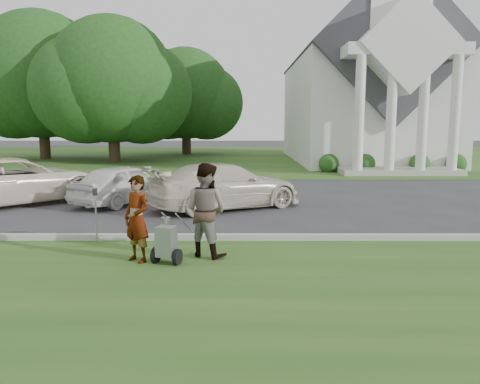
{
  "coord_description": "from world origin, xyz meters",
  "views": [
    {
      "loc": [
        0.67,
        -9.97,
        2.71
      ],
      "look_at": [
        0.65,
        0.0,
        1.22
      ],
      "focal_mm": 35.0,
      "sensor_mm": 36.0,
      "label": 1
    }
  ],
  "objects_px": {
    "tree_far": "(41,81)",
    "car_b": "(125,184)",
    "tree_left": "(112,86)",
    "parking_meter_near": "(96,208)",
    "car_a": "(17,181)",
    "church": "(362,75)",
    "person_right": "(206,211)",
    "striping_cart": "(167,242)",
    "tree_back": "(186,98)",
    "car_c": "(226,186)",
    "person_left": "(137,220)"
  },
  "relations": [
    {
      "from": "tree_left",
      "to": "parking_meter_near",
      "type": "xyz_separation_m",
      "value": [
        5.43,
        -21.71,
        -4.3
      ]
    },
    {
      "from": "car_c",
      "to": "car_a",
      "type": "bearing_deg",
      "value": 53.42
    },
    {
      "from": "parking_meter_near",
      "to": "car_a",
      "type": "distance_m",
      "value": 6.73
    },
    {
      "from": "person_right",
      "to": "car_c",
      "type": "distance_m",
      "value": 5.39
    },
    {
      "from": "tree_far",
      "to": "car_b",
      "type": "xyz_separation_m",
      "value": [
        10.77,
        -19.42,
        -5.03
      ]
    },
    {
      "from": "tree_far",
      "to": "tree_back",
      "type": "height_order",
      "value": "tree_far"
    },
    {
      "from": "person_right",
      "to": "car_c",
      "type": "height_order",
      "value": "person_right"
    },
    {
      "from": "tree_left",
      "to": "person_right",
      "type": "distance_m",
      "value": 24.42
    },
    {
      "from": "tree_left",
      "to": "car_c",
      "type": "relative_size",
      "value": 2.15
    },
    {
      "from": "tree_far",
      "to": "person_right",
      "type": "height_order",
      "value": "tree_far"
    },
    {
      "from": "tree_far",
      "to": "parking_meter_near",
      "type": "height_order",
      "value": "tree_far"
    },
    {
      "from": "parking_meter_near",
      "to": "person_left",
      "type": "bearing_deg",
      "value": -48.5
    },
    {
      "from": "parking_meter_near",
      "to": "tree_back",
      "type": "bearing_deg",
      "value": 92.76
    },
    {
      "from": "car_a",
      "to": "person_left",
      "type": "bearing_deg",
      "value": 173.62
    },
    {
      "from": "striping_cart",
      "to": "tree_back",
      "type": "bearing_deg",
      "value": 114.25
    },
    {
      "from": "car_b",
      "to": "person_left",
      "type": "bearing_deg",
      "value": 137.58
    },
    {
      "from": "church",
      "to": "tree_far",
      "type": "xyz_separation_m",
      "value": [
        -23.01,
        1.87,
        -0.25
      ]
    },
    {
      "from": "car_a",
      "to": "car_b",
      "type": "bearing_deg",
      "value": -134.9
    },
    {
      "from": "tree_left",
      "to": "tree_far",
      "type": "distance_m",
      "value": 6.73
    },
    {
      "from": "parking_meter_near",
      "to": "car_c",
      "type": "xyz_separation_m",
      "value": [
        2.75,
        4.39,
        -0.09
      ]
    },
    {
      "from": "striping_cart",
      "to": "car_a",
      "type": "bearing_deg",
      "value": 150.23
    },
    {
      "from": "striping_cart",
      "to": "person_right",
      "type": "bearing_deg",
      "value": 55.2
    },
    {
      "from": "parking_meter_near",
      "to": "car_a",
      "type": "relative_size",
      "value": 0.23
    },
    {
      "from": "person_left",
      "to": "church",
      "type": "bearing_deg",
      "value": 102.64
    },
    {
      "from": "striping_cart",
      "to": "car_a",
      "type": "relative_size",
      "value": 0.21
    },
    {
      "from": "striping_cart",
      "to": "car_c",
      "type": "distance_m",
      "value": 6.0
    },
    {
      "from": "striping_cart",
      "to": "parking_meter_near",
      "type": "xyz_separation_m",
      "value": [
        -1.82,
        1.53,
        0.38
      ]
    },
    {
      "from": "car_b",
      "to": "car_c",
      "type": "xyz_separation_m",
      "value": [
        3.41,
        -0.91,
        0.05
      ]
    },
    {
      "from": "church",
      "to": "tree_far",
      "type": "height_order",
      "value": "church"
    },
    {
      "from": "tree_far",
      "to": "parking_meter_near",
      "type": "xyz_separation_m",
      "value": [
        11.43,
        -24.71,
        -4.89
      ]
    },
    {
      "from": "car_a",
      "to": "church",
      "type": "bearing_deg",
      "value": -87.95
    },
    {
      "from": "tree_left",
      "to": "car_a",
      "type": "distance_m",
      "value": 17.09
    },
    {
      "from": "tree_left",
      "to": "car_c",
      "type": "xyz_separation_m",
      "value": [
        8.19,
        -17.33,
        -4.39
      ]
    },
    {
      "from": "car_b",
      "to": "striping_cart",
      "type": "bearing_deg",
      "value": 141.72
    },
    {
      "from": "church",
      "to": "parking_meter_near",
      "type": "height_order",
      "value": "church"
    },
    {
      "from": "parking_meter_near",
      "to": "car_c",
      "type": "relative_size",
      "value": 0.26
    },
    {
      "from": "striping_cart",
      "to": "person_right",
      "type": "xyz_separation_m",
      "value": [
        0.72,
        0.54,
        0.52
      ]
    },
    {
      "from": "tree_far",
      "to": "car_a",
      "type": "relative_size",
      "value": 2.08
    },
    {
      "from": "person_right",
      "to": "car_b",
      "type": "distance_m",
      "value": 7.06
    },
    {
      "from": "parking_meter_near",
      "to": "car_a",
      "type": "bearing_deg",
      "value": 129.12
    },
    {
      "from": "tree_back",
      "to": "car_a",
      "type": "relative_size",
      "value": 1.72
    },
    {
      "from": "church",
      "to": "tree_far",
      "type": "bearing_deg",
      "value": 175.34
    },
    {
      "from": "striping_cart",
      "to": "tree_far",
      "type": "bearing_deg",
      "value": 135.1
    },
    {
      "from": "parking_meter_near",
      "to": "tree_far",
      "type": "bearing_deg",
      "value": 114.83
    },
    {
      "from": "church",
      "to": "parking_meter_near",
      "type": "relative_size",
      "value": 18.82
    },
    {
      "from": "car_a",
      "to": "car_c",
      "type": "bearing_deg",
      "value": -142.83
    },
    {
      "from": "tree_far",
      "to": "striping_cart",
      "type": "relative_size",
      "value": 10.13
    },
    {
      "from": "striping_cart",
      "to": "car_b",
      "type": "height_order",
      "value": "car_b"
    },
    {
      "from": "tree_far",
      "to": "car_a",
      "type": "xyz_separation_m",
      "value": [
        7.19,
        -19.49,
        -4.92
      ]
    },
    {
      "from": "tree_far",
      "to": "car_a",
      "type": "bearing_deg",
      "value": -69.76
    }
  ]
}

